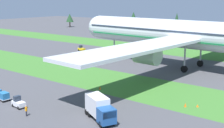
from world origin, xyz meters
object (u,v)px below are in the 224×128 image
cargo_dolly_lead (4,96)px  catering_truck (100,108)px  baggage_tug (18,103)px  taxiway_marker_1 (185,105)px  pushback_tractor (81,49)px  ground_crew_marshaller (26,110)px  taxiway_marker_2 (100,88)px  taxiway_marker_0 (198,106)px  airliner (185,34)px

cargo_dolly_lead → catering_truck: size_ratio=0.32×
baggage_tug → taxiway_marker_1: size_ratio=4.06×
catering_truck → pushback_tractor: (-45.20, 43.23, -1.14)m
ground_crew_marshaller → catering_truck: bearing=60.5°
ground_crew_marshaller → cargo_dolly_lead: bearing=-161.9°
taxiway_marker_2 → taxiway_marker_0: bearing=6.9°
ground_crew_marshaller → taxiway_marker_2: 18.09m
catering_truck → ground_crew_marshaller: catering_truck is taller
baggage_tug → taxiway_marker_1: (22.16, 17.70, -0.48)m
cargo_dolly_lead → taxiway_marker_1: cargo_dolly_lead is taller
taxiway_marker_1 → pushback_tractor: bearing=150.6°
airliner → taxiway_marker_1: airliner is taller
taxiway_marker_1 → taxiway_marker_0: bearing=36.3°
taxiway_marker_2 → baggage_tug: bearing=-103.9°
pushback_tractor → taxiway_marker_2: (34.90, -31.04, -0.51)m
airliner → taxiway_marker_1: 31.58m
pushback_tractor → taxiway_marker_2: pushback_tractor is taller
airliner → taxiway_marker_2: bearing=173.7°
cargo_dolly_lead → pushback_tractor: (-25.81, 47.12, -0.10)m
airliner → taxiway_marker_2: 30.27m
baggage_tug → cargo_dolly_lead: (-5.01, 0.45, 0.10)m
taxiway_marker_0 → airliner: bearing=119.4°
ground_crew_marshaller → taxiway_marker_2: size_ratio=2.82×
ground_crew_marshaller → taxiway_marker_1: bearing=77.4°
taxiway_marker_0 → baggage_tug: bearing=-141.5°
taxiway_marker_2 → pushback_tractor: bearing=138.4°
pushback_tractor → catering_truck: bearing=49.8°
baggage_tug → cargo_dolly_lead: bearing=-90.0°
ground_crew_marshaller → taxiway_marker_2: bearing=120.9°
airliner → taxiway_marker_0: bearing=-147.0°
airliner → cargo_dolly_lead: airliner is taller
airliner → catering_truck: airliner is taller
baggage_tug → catering_truck: size_ratio=0.37×
ground_crew_marshaller → taxiway_marker_0: (19.55, 20.48, -0.72)m
ground_crew_marshaller → taxiway_marker_0: ground_crew_marshaller is taller
catering_truck → taxiway_marker_1: 15.55m
pushback_tractor → taxiway_marker_0: (54.64, -28.64, -0.59)m
airliner → cargo_dolly_lead: 47.50m
cargo_dolly_lead → catering_truck: 19.81m
baggage_tug → taxiway_marker_1: baggage_tug is taller
cargo_dolly_lead → airliner: bearing=167.6°
catering_truck → taxiway_marker_1: bearing=175.7°
taxiway_marker_1 → cargo_dolly_lead: bearing=-147.6°
airliner → ground_crew_marshaller: size_ratio=48.97×
taxiway_marker_0 → taxiway_marker_1: (-1.66, -1.22, 0.10)m
pushback_tractor → taxiway_marker_1: bearing=64.1°
pushback_tractor → taxiway_marker_0: size_ratio=5.85×
catering_truck → taxiway_marker_0: size_ratio=15.88×
baggage_tug → catering_truck: bearing=111.8°
catering_truck → taxiway_marker_0: 17.46m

